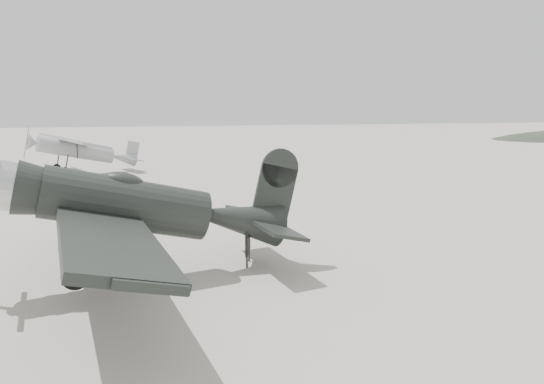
{
  "coord_description": "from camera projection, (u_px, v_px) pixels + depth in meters",
  "views": [
    {
      "loc": [
        -2.4,
        -17.65,
        5.12
      ],
      "look_at": [
        1.53,
        2.19,
        1.5
      ],
      "focal_mm": 35.0,
      "sensor_mm": 36.0,
      "label": 1
    }
  ],
  "objects": [
    {
      "name": "highwing_monoplane",
      "position": [
        81.0,
        147.0,
        35.23
      ],
      "size": [
        7.77,
        10.08,
        2.95
      ],
      "rotation": [
        0.0,
        0.23,
        0.44
      ],
      "color": "#939698",
      "rests_on": "ground"
    },
    {
      "name": "sign_board",
      "position": [
        248.0,
        238.0,
        16.31
      ],
      "size": [
        0.31,
        0.97,
        1.42
      ],
      "rotation": [
        0.0,
        0.0,
        -0.25
      ],
      "color": "#333333",
      "rests_on": "ground"
    },
    {
      "name": "ground",
      "position": [
        241.0,
        247.0,
        18.41
      ],
      "size": [
        160.0,
        160.0,
        0.0
      ],
      "primitive_type": "plane",
      "color": "#ABA798",
      "rests_on": "ground"
    },
    {
      "name": "lowwing_monoplane",
      "position": [
        142.0,
        207.0,
        14.78
      ],
      "size": [
        8.89,
        12.33,
        3.96
      ],
      "rotation": [
        0.0,
        0.24,
        0.2
      ],
      "color": "black",
      "rests_on": "ground"
    }
  ]
}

